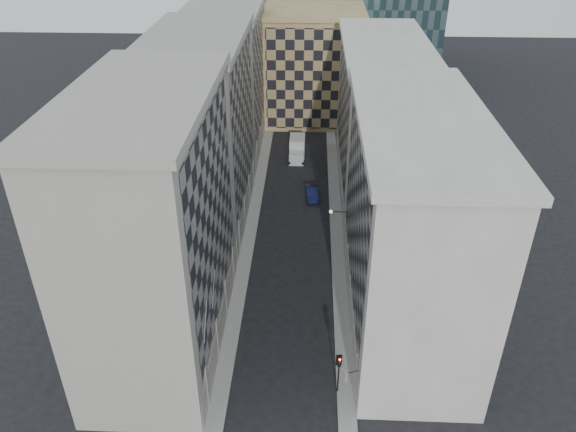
# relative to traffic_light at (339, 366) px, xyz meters

# --- Properties ---
(sidewalk_west) EXTENTS (1.50, 100.00, 0.15)m
(sidewalk_west) POSITION_rel_traffic_light_xyz_m (-9.80, 25.29, -2.93)
(sidewalk_west) COLOR gray
(sidewalk_west) RESTS_ON ground
(sidewalk_east) EXTENTS (1.50, 100.00, 0.15)m
(sidewalk_east) POSITION_rel_traffic_light_xyz_m (0.70, 25.29, -2.93)
(sidewalk_east) COLOR gray
(sidewalk_east) RESTS_ON ground
(bldg_left_a) EXTENTS (10.80, 22.80, 23.70)m
(bldg_left_a) POSITION_rel_traffic_light_xyz_m (-15.43, 6.29, 8.82)
(bldg_left_a) COLOR #A09C90
(bldg_left_a) RESTS_ON ground
(bldg_left_b) EXTENTS (10.80, 22.80, 22.70)m
(bldg_left_b) POSITION_rel_traffic_light_xyz_m (-15.43, 28.29, 8.32)
(bldg_left_b) COLOR gray
(bldg_left_b) RESTS_ON ground
(bldg_left_c) EXTENTS (10.80, 22.80, 21.70)m
(bldg_left_c) POSITION_rel_traffic_light_xyz_m (-15.43, 50.29, 7.82)
(bldg_left_c) COLOR #A09C90
(bldg_left_c) RESTS_ON ground
(bldg_right_a) EXTENTS (10.80, 26.80, 20.70)m
(bldg_right_a) POSITION_rel_traffic_light_xyz_m (6.33, 10.29, 7.32)
(bldg_right_a) COLOR #B4B1A5
(bldg_right_a) RESTS_ON ground
(bldg_right_b) EXTENTS (10.80, 28.80, 19.70)m
(bldg_right_b) POSITION_rel_traffic_light_xyz_m (6.34, 37.29, 6.84)
(bldg_right_b) COLOR #B4B1A5
(bldg_right_b) RESTS_ON ground
(tan_block) EXTENTS (16.80, 14.80, 18.80)m
(tan_block) POSITION_rel_traffic_light_xyz_m (-2.55, 63.19, 6.43)
(tan_block) COLOR #A48856
(tan_block) RESTS_ON ground
(flagpoles_left) EXTENTS (0.10, 6.33, 2.33)m
(flagpoles_left) POSITION_rel_traffic_light_xyz_m (-10.45, 1.29, 5.00)
(flagpoles_left) COLOR gray
(flagpoles_left) RESTS_ON ground
(bracket_lamp) EXTENTS (1.98, 0.36, 0.36)m
(bracket_lamp) POSITION_rel_traffic_light_xyz_m (-0.17, 19.29, 3.20)
(bracket_lamp) COLOR black
(bracket_lamp) RESTS_ON ground
(traffic_light) EXTENTS (0.50, 0.45, 3.98)m
(traffic_light) POSITION_rel_traffic_light_xyz_m (0.00, 0.00, 0.00)
(traffic_light) COLOR black
(traffic_light) RESTS_ON sidewalk_east
(box_truck) EXTENTS (2.35, 5.66, 3.09)m
(box_truck) POSITION_rel_traffic_light_xyz_m (-4.74, 46.10, -1.66)
(box_truck) COLOR silver
(box_truck) RESTS_ON ground
(dark_car) EXTENTS (1.93, 4.68, 1.51)m
(dark_car) POSITION_rel_traffic_light_xyz_m (-2.38, 33.26, -2.25)
(dark_car) COLOR #0F1438
(dark_car) RESTS_ON ground
(shop_sign) EXTENTS (1.27, 0.75, 0.85)m
(shop_sign) POSITION_rel_traffic_light_xyz_m (0.40, -1.71, 0.83)
(shop_sign) COLOR black
(shop_sign) RESTS_ON ground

